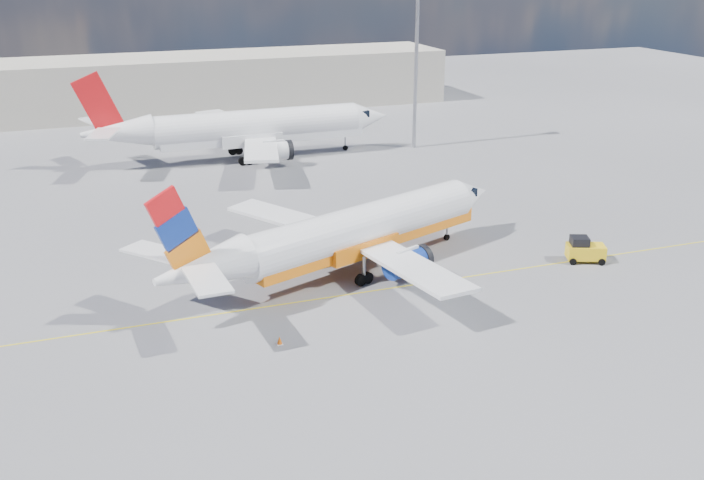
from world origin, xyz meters
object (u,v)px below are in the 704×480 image
object	(u,v)px
main_jet	(352,232)
gse_tug	(584,250)
second_jet	(248,128)
traffic_cone	(280,340)

from	to	relation	value
main_jet	gse_tug	bearing A→B (deg)	-34.53
main_jet	second_jet	bearing A→B (deg)	67.85
second_jet	gse_tug	world-z (taller)	second_jet
second_jet	main_jet	bearing A→B (deg)	-91.69
gse_tug	traffic_cone	distance (m)	26.08
gse_tug	second_jet	bearing A→B (deg)	135.03
gse_tug	traffic_cone	size ratio (longest dim) A/B	6.04
main_jet	gse_tug	size ratio (longest dim) A/B	9.79
main_jet	second_jet	distance (m)	35.96
main_jet	gse_tug	xyz separation A→B (m)	(17.48, -4.07, -2.23)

